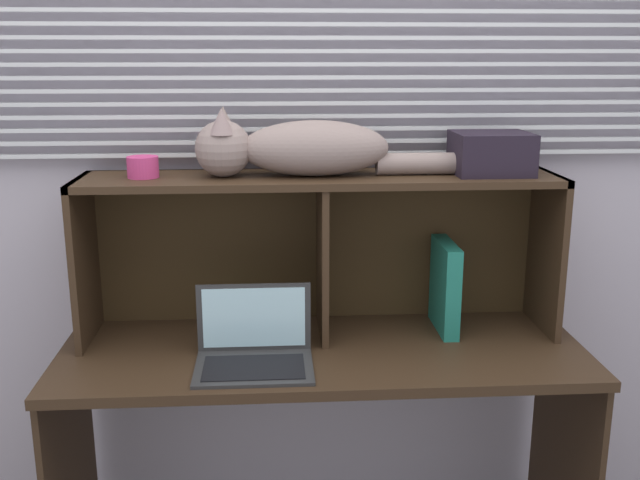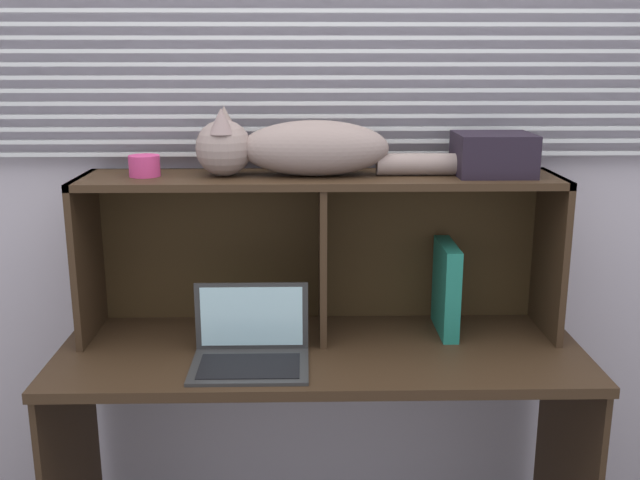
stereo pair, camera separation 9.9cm
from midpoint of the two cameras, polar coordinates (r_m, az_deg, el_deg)
name	(u,v)px [view 1 (the left image)]	position (r m, az deg, el deg)	size (l,w,h in m)	color
back_panel_with_blinds	(316,155)	(2.37, -1.52, 6.59)	(4.40, 0.08, 2.50)	#BAB2BD
desk	(323,390)	(2.25, -1.06, -11.57)	(1.55, 0.57, 0.73)	#372617
hutch_shelf_unit	(320,224)	(2.25, -1.30, 1.26)	(1.43, 0.29, 0.50)	#372617
cat	(295,148)	(2.17, -3.25, 7.16)	(0.77, 0.19, 0.20)	gray
laptop	(254,349)	(2.09, -6.53, -8.46)	(0.33, 0.24, 0.21)	#303030
binder_upright	(445,286)	(2.32, 8.49, -3.59)	(0.05, 0.23, 0.28)	#1F7864
book_stack	(232,330)	(2.31, -8.12, -6.93)	(0.16, 0.23, 0.03)	gray
small_basket	(143,167)	(2.22, -14.87, 5.50)	(0.09, 0.09, 0.06)	#CD3A78
storage_box	(491,153)	(2.25, 11.93, 6.62)	(0.23, 0.20, 0.12)	black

